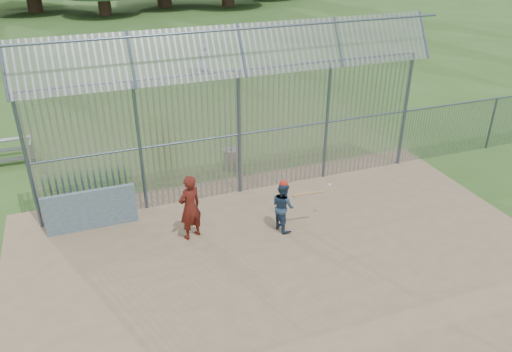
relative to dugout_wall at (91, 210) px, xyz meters
name	(u,v)px	position (x,y,z in m)	size (l,w,h in m)	color
ground	(282,252)	(4.60, -2.90, -0.62)	(120.00, 120.00, 0.00)	#2D511E
dirt_infield	(289,262)	(4.60, -3.40, -0.61)	(14.00, 10.00, 0.02)	#756047
dugout_wall	(91,210)	(0.00, 0.00, 0.00)	(2.50, 0.12, 1.20)	#38566B
batter	(283,206)	(5.04, -1.88, 0.13)	(0.71, 0.55, 1.46)	navy
onlooker	(190,207)	(2.52, -1.39, 0.34)	(0.69, 0.45, 1.89)	maroon
bg_kid_standing	(203,58)	(7.16, 14.80, 0.19)	(0.79, 0.51, 1.61)	slate
bg_kid_seated	(193,72)	(6.18, 13.36, -0.19)	(0.51, 0.21, 0.86)	slate
batting_gear	(291,186)	(5.25, -1.92, 0.74)	(1.62, 0.34, 0.51)	#B12617
trash_can	(231,159)	(4.83, 2.28, -0.24)	(0.56, 0.56, 0.82)	gray
backstop_fence	(295,117)	(6.41, 0.53, 1.74)	(20.09, 0.81, 5.30)	#47566B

